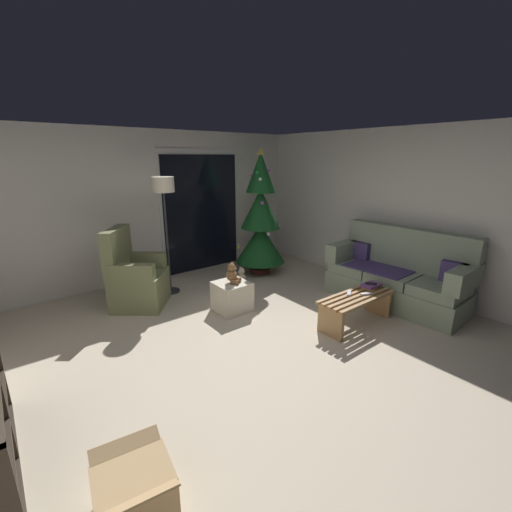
{
  "coord_description": "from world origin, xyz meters",
  "views": [
    {
      "loc": [
        -2.16,
        -2.57,
        2.06
      ],
      "look_at": [
        0.4,
        0.7,
        0.85
      ],
      "focal_mm": 23.91,
      "sensor_mm": 36.0,
      "label": 1
    }
  ],
  "objects_px": {
    "cardboard_box_open_near_shelf": "(135,492)",
    "remote_silver": "(349,293)",
    "teddy_bear_chestnut": "(232,274)",
    "teddy_bear_cream_by_tree": "(241,277)",
    "couch": "(397,276)",
    "floor_lamp": "(164,196)",
    "remote_white": "(367,294)",
    "coffee_table": "(356,305)",
    "christmas_tree": "(260,221)",
    "book_stack": "(371,286)",
    "armchair": "(135,279)",
    "ottoman": "(232,296)",
    "cell_phone": "(371,284)"
  },
  "relations": [
    {
      "from": "cardboard_box_open_near_shelf",
      "to": "remote_silver",
      "type": "bearing_deg",
      "value": 14.25
    },
    {
      "from": "teddy_bear_chestnut",
      "to": "teddy_bear_cream_by_tree",
      "type": "distance_m",
      "value": 1.12
    },
    {
      "from": "couch",
      "to": "floor_lamp",
      "type": "height_order",
      "value": "floor_lamp"
    },
    {
      "from": "remote_white",
      "to": "remote_silver",
      "type": "height_order",
      "value": "same"
    },
    {
      "from": "coffee_table",
      "to": "christmas_tree",
      "type": "relative_size",
      "value": 0.5
    },
    {
      "from": "couch",
      "to": "coffee_table",
      "type": "relative_size",
      "value": 1.79
    },
    {
      "from": "coffee_table",
      "to": "remote_silver",
      "type": "bearing_deg",
      "value": 117.39
    },
    {
      "from": "remote_white",
      "to": "book_stack",
      "type": "height_order",
      "value": "book_stack"
    },
    {
      "from": "armchair",
      "to": "cardboard_box_open_near_shelf",
      "type": "relative_size",
      "value": 2.02
    },
    {
      "from": "coffee_table",
      "to": "christmas_tree",
      "type": "height_order",
      "value": "christmas_tree"
    },
    {
      "from": "armchair",
      "to": "ottoman",
      "type": "xyz_separation_m",
      "value": [
        0.98,
        -0.97,
        -0.2
      ]
    },
    {
      "from": "christmas_tree",
      "to": "cardboard_box_open_near_shelf",
      "type": "xyz_separation_m",
      "value": [
        -3.36,
        -2.99,
        -0.82
      ]
    },
    {
      "from": "coffee_table",
      "to": "teddy_bear_chestnut",
      "type": "xyz_separation_m",
      "value": [
        -1.0,
        1.31,
        0.27
      ]
    },
    {
      "from": "coffee_table",
      "to": "book_stack",
      "type": "distance_m",
      "value": 0.39
    },
    {
      "from": "book_stack",
      "to": "cell_phone",
      "type": "bearing_deg",
      "value": -149.57
    },
    {
      "from": "floor_lamp",
      "to": "teddy_bear_cream_by_tree",
      "type": "height_order",
      "value": "floor_lamp"
    },
    {
      "from": "remote_silver",
      "to": "cell_phone",
      "type": "relative_size",
      "value": 1.08
    },
    {
      "from": "coffee_table",
      "to": "couch",
      "type": "bearing_deg",
      "value": 3.97
    },
    {
      "from": "cell_phone",
      "to": "teddy_bear_chestnut",
      "type": "relative_size",
      "value": 0.5
    },
    {
      "from": "ottoman",
      "to": "cardboard_box_open_near_shelf",
      "type": "relative_size",
      "value": 0.79
    },
    {
      "from": "coffee_table",
      "to": "remote_white",
      "type": "relative_size",
      "value": 7.05
    },
    {
      "from": "book_stack",
      "to": "christmas_tree",
      "type": "distance_m",
      "value": 2.34
    },
    {
      "from": "coffee_table",
      "to": "cardboard_box_open_near_shelf",
      "type": "xyz_separation_m",
      "value": [
        -3.05,
        -0.67,
        -0.11
      ]
    },
    {
      "from": "armchair",
      "to": "teddy_bear_cream_by_tree",
      "type": "height_order",
      "value": "armchair"
    },
    {
      "from": "remote_silver",
      "to": "cell_phone",
      "type": "height_order",
      "value": "cell_phone"
    },
    {
      "from": "floor_lamp",
      "to": "ottoman",
      "type": "bearing_deg",
      "value": -71.51
    },
    {
      "from": "christmas_tree",
      "to": "cardboard_box_open_near_shelf",
      "type": "bearing_deg",
      "value": -138.3
    },
    {
      "from": "armchair",
      "to": "teddy_bear_cream_by_tree",
      "type": "xyz_separation_m",
      "value": [
        1.69,
        -0.21,
        -0.28
      ]
    },
    {
      "from": "book_stack",
      "to": "teddy_bear_chestnut",
      "type": "bearing_deg",
      "value": 136.95
    },
    {
      "from": "couch",
      "to": "ottoman",
      "type": "relative_size",
      "value": 4.48
    },
    {
      "from": "couch",
      "to": "book_stack",
      "type": "distance_m",
      "value": 0.69
    },
    {
      "from": "teddy_bear_cream_by_tree",
      "to": "remote_silver",
      "type": "bearing_deg",
      "value": -82.75
    },
    {
      "from": "cell_phone",
      "to": "floor_lamp",
      "type": "xyz_separation_m",
      "value": [
        -1.74,
        2.43,
        1.05
      ]
    },
    {
      "from": "christmas_tree",
      "to": "floor_lamp",
      "type": "relative_size",
      "value": 1.24
    },
    {
      "from": "christmas_tree",
      "to": "ottoman",
      "type": "distance_m",
      "value": 1.82
    },
    {
      "from": "armchair",
      "to": "floor_lamp",
      "type": "xyz_separation_m",
      "value": [
        0.59,
        0.19,
        1.1
      ]
    },
    {
      "from": "cell_phone",
      "to": "floor_lamp",
      "type": "distance_m",
      "value": 3.17
    },
    {
      "from": "floor_lamp",
      "to": "cardboard_box_open_near_shelf",
      "type": "relative_size",
      "value": 3.18
    },
    {
      "from": "couch",
      "to": "ottoman",
      "type": "distance_m",
      "value": 2.4
    },
    {
      "from": "teddy_bear_chestnut",
      "to": "cell_phone",
      "type": "bearing_deg",
      "value": -43.28
    },
    {
      "from": "coffee_table",
      "to": "floor_lamp",
      "type": "xyz_separation_m",
      "value": [
        -1.39,
        2.47,
        1.24
      ]
    },
    {
      "from": "remote_silver",
      "to": "teddy_bear_cream_by_tree",
      "type": "bearing_deg",
      "value": -26.33
    },
    {
      "from": "book_stack",
      "to": "teddy_bear_cream_by_tree",
      "type": "distance_m",
      "value": 2.16
    },
    {
      "from": "armchair",
      "to": "book_stack",
      "type": "bearing_deg",
      "value": -43.83
    },
    {
      "from": "remote_silver",
      "to": "ottoman",
      "type": "distance_m",
      "value": 1.57
    },
    {
      "from": "ottoman",
      "to": "cardboard_box_open_near_shelf",
      "type": "height_order",
      "value": "ottoman"
    },
    {
      "from": "couch",
      "to": "coffee_table",
      "type": "xyz_separation_m",
      "value": [
        -1.04,
        -0.07,
        -0.14
      ]
    },
    {
      "from": "teddy_bear_cream_by_tree",
      "to": "cell_phone",
      "type": "bearing_deg",
      "value": -72.46
    },
    {
      "from": "remote_silver",
      "to": "cardboard_box_open_near_shelf",
      "type": "xyz_separation_m",
      "value": [
        -3.0,
        -0.76,
        -0.25
      ]
    },
    {
      "from": "armchair",
      "to": "teddy_bear_chestnut",
      "type": "distance_m",
      "value": 1.4
    }
  ]
}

